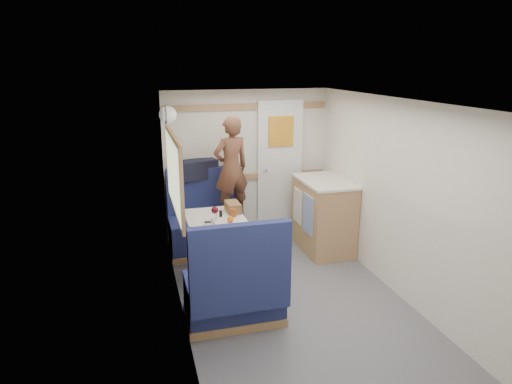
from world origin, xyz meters
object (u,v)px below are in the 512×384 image
object	(u,v)px
beer_glass	(233,214)
dinette_table	(217,233)
bread_loaf	(233,207)
cheese_block	(220,228)
tray	(229,223)
bench_far	(205,229)
duffel_bag	(197,169)
bench_near	(235,294)
orange_fruit	(230,219)
salt_grinder	(217,216)
pepper_grinder	(221,214)
tumbler_left	(208,228)
galley_counter	(323,215)
wine_glass	(215,211)
person	(231,168)
dome_light	(168,115)

from	to	relation	value
beer_glass	dinette_table	bearing A→B (deg)	-178.41
bread_loaf	cheese_block	bearing A→B (deg)	-114.00
tray	cheese_block	size ratio (longest dim) A/B	3.99
bench_far	duffel_bag	size ratio (longest dim) A/B	2.10
bench_far	bench_near	bearing A→B (deg)	-90.00
tray	orange_fruit	world-z (taller)	orange_fruit
bread_loaf	duffel_bag	bearing A→B (deg)	106.51
duffel_bag	salt_grinder	xyz separation A→B (m)	(0.04, -1.13, -0.26)
pepper_grinder	tray	bearing A→B (deg)	-76.66
tumbler_left	cheese_block	bearing A→B (deg)	15.00
beer_glass	salt_grinder	size ratio (longest dim) A/B	1.25
galley_counter	orange_fruit	distance (m)	1.56
wine_glass	beer_glass	distance (m)	0.23
tray	dinette_table	bearing A→B (deg)	121.76
bench_near	pepper_grinder	world-z (taller)	bench_near
galley_counter	person	bearing A→B (deg)	167.60
bench_far	bread_loaf	size ratio (longest dim) A/B	4.04
dinette_table	pepper_grinder	xyz separation A→B (m)	(0.05, 0.04, 0.20)
person	salt_grinder	xyz separation A→B (m)	(-0.33, -0.81, -0.32)
bench_far	galley_counter	world-z (taller)	bench_far
orange_fruit	bread_loaf	distance (m)	0.40
dinette_table	wine_glass	distance (m)	0.28
bench_near	wine_glass	size ratio (longest dim) A/B	6.25
duffel_bag	bread_loaf	distance (m)	0.97
person	wine_glass	size ratio (longest dim) A/B	7.55
person	beer_glass	bearing A→B (deg)	62.96
tumbler_left	dome_light	bearing A→B (deg)	100.72
duffel_bag	beer_glass	world-z (taller)	duffel_bag
tray	bread_loaf	world-z (taller)	bread_loaf
bench_far	cheese_block	size ratio (longest dim) A/B	11.10
orange_fruit	cheese_block	xyz separation A→B (m)	(-0.14, -0.18, -0.02)
duffel_bag	tumbler_left	size ratio (longest dim) A/B	4.15
bench_near	tray	xyz separation A→B (m)	(0.10, 0.71, 0.43)
wine_glass	pepper_grinder	size ratio (longest dim) A/B	1.92
pepper_grinder	dinette_table	bearing A→B (deg)	-143.54
dinette_table	duffel_bag	xyz separation A→B (m)	(-0.04, 1.12, 0.45)
duffel_bag	dinette_table	bearing A→B (deg)	-102.51
dome_light	tray	distance (m)	1.51
tray	pepper_grinder	bearing A→B (deg)	103.34
bench_near	pepper_grinder	distance (m)	1.02
tumbler_left	pepper_grinder	bearing A→B (deg)	63.17
dinette_table	beer_glass	world-z (taller)	beer_glass
person	wine_glass	distance (m)	0.96
bench_near	dome_light	world-z (taller)	dome_light
person	tray	distance (m)	1.05
duffel_bag	orange_fruit	world-z (taller)	duffel_bag
tumbler_left	beer_glass	world-z (taller)	tumbler_left
dinette_table	person	bearing A→B (deg)	67.28
orange_fruit	beer_glass	size ratio (longest dim) A/B	0.62
dinette_table	bench_far	xyz separation A→B (m)	(-0.00, 0.86, -0.27)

